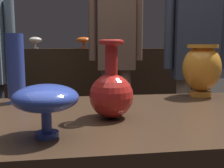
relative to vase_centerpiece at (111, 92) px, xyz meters
name	(u,v)px	position (x,y,z in m)	size (l,w,h in m)	color
back_display_shelf	(85,92)	(0.01, 2.24, -0.38)	(2.60, 0.40, 0.99)	black
vase_centerpiece	(111,92)	(0.00, 0.00, 0.00)	(0.13, 0.13, 0.23)	red
vase_tall_behind	(16,70)	(-0.33, 0.27, 0.05)	(0.08, 0.08, 0.26)	#2D429E
vase_left_accent	(202,68)	(0.43, 0.29, 0.05)	(0.16, 0.16, 0.22)	orange
vase_right_accent	(46,99)	(-0.18, -0.15, 0.01)	(0.16, 0.16, 0.13)	#2D429E
shelf_vase_center	(84,40)	(0.01, 2.29, 0.21)	(0.17, 0.17, 0.13)	#E55B1E
shelf_vase_left	(35,40)	(-0.51, 2.19, 0.20)	(0.14, 0.14, 0.12)	silver
shelf_vase_right	(130,43)	(0.53, 2.22, 0.17)	(0.10, 0.10, 0.08)	#7A388E
shelf_vase_far_right	(173,40)	(1.05, 2.25, 0.21)	(0.06, 0.06, 0.19)	#477A38
visitor_near_right	(195,60)	(0.80, 1.14, 0.04)	(0.47, 0.22, 1.56)	#846B56
visitor_center_back	(116,51)	(0.26, 1.53, 0.09)	(0.47, 0.20, 1.65)	brown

